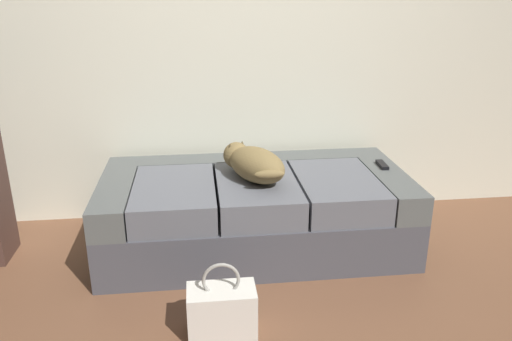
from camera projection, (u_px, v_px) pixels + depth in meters
name	position (u px, v px, depth m)	size (l,w,h in m)	color
back_wall	(244.00, 11.00, 3.30)	(6.40, 0.10, 2.80)	silver
couch	(255.00, 211.00, 3.16)	(1.86, 0.93, 0.47)	#494951
dog_tan	(252.00, 163.00, 2.99)	(0.42, 0.55, 0.20)	olive
tv_remote	(382.00, 165.00, 3.23)	(0.04, 0.15, 0.02)	black
handbag	(222.00, 310.00, 2.37)	(0.32, 0.18, 0.38)	silver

